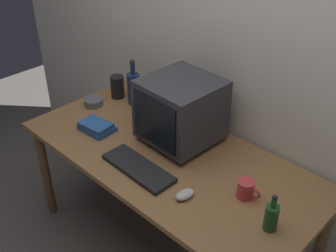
% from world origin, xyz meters
% --- Properties ---
extents(ground_plane, '(6.00, 6.00, 0.00)m').
position_xyz_m(ground_plane, '(0.00, 0.00, 0.00)').
color(ground_plane, '#56514C').
extents(back_wall, '(4.00, 0.08, 2.50)m').
position_xyz_m(back_wall, '(0.00, 0.46, 1.25)').
color(back_wall, silver).
rests_on(back_wall, ground).
extents(desk, '(1.70, 0.79, 0.72)m').
position_xyz_m(desk, '(0.00, 0.00, 0.64)').
color(desk, olive).
rests_on(desk, ground).
extents(crt_monitor, '(0.39, 0.40, 0.37)m').
position_xyz_m(crt_monitor, '(-0.05, 0.14, 0.91)').
color(crt_monitor, '#333338').
rests_on(crt_monitor, desk).
extents(keyboard, '(0.42, 0.16, 0.02)m').
position_xyz_m(keyboard, '(-0.01, -0.20, 0.73)').
color(keyboard, black).
rests_on(keyboard, desk).
extents(computer_mouse, '(0.08, 0.11, 0.04)m').
position_xyz_m(computer_mouse, '(0.30, -0.19, 0.74)').
color(computer_mouse, beige).
rests_on(computer_mouse, desk).
extents(bottle_tall, '(0.08, 0.08, 0.31)m').
position_xyz_m(bottle_tall, '(-0.55, 0.25, 0.84)').
color(bottle_tall, navy).
rests_on(bottle_tall, desk).
extents(bottle_short, '(0.06, 0.06, 0.19)m').
position_xyz_m(bottle_short, '(0.69, -0.08, 0.79)').
color(bottle_short, '#1E4C23').
rests_on(bottle_short, desk).
extents(book_stack, '(0.21, 0.16, 0.06)m').
position_xyz_m(book_stack, '(-0.46, -0.12, 0.75)').
color(book_stack, '#28569E').
rests_on(book_stack, desk).
extents(mug, '(0.12, 0.08, 0.09)m').
position_xyz_m(mug, '(0.50, 0.01, 0.77)').
color(mug, '#CC383D').
rests_on(mug, desk).
extents(cd_spindle, '(0.12, 0.12, 0.04)m').
position_xyz_m(cd_spindle, '(-0.72, 0.04, 0.74)').
color(cd_spindle, '#595B66').
rests_on(cd_spindle, desk).
extents(metal_canister, '(0.09, 0.09, 0.15)m').
position_xyz_m(metal_canister, '(-0.69, 0.23, 0.80)').
color(metal_canister, black).
rests_on(metal_canister, desk).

